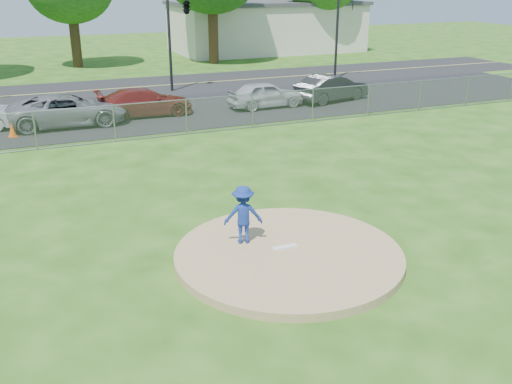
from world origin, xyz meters
TOP-DOWN VIEW (x-y plane):
  - ground at (0.00, 10.00)m, footprint 120.00×120.00m
  - pitchers_mound at (0.00, 0.00)m, footprint 5.40×5.40m
  - pitching_rubber at (0.00, 0.20)m, footprint 0.60×0.15m
  - chain_link_fence at (0.00, 12.00)m, footprint 40.00×0.06m
  - parking_lot at (0.00, 16.50)m, footprint 50.00×8.00m
  - street at (0.00, 24.00)m, footprint 60.00×7.00m
  - commercial_building at (16.00, 38.00)m, footprint 16.40×9.40m
  - traffic_signal_center at (3.97, 22.00)m, footprint 1.42×2.48m
  - traffic_signal_right at (14.24, 22.00)m, footprint 1.28×0.20m
  - pitcher at (-0.80, 0.89)m, footprint 1.05×0.78m
  - traffic_cone at (-5.84, 14.41)m, footprint 0.32×0.32m
  - parked_car_gray at (-3.45, 15.54)m, footprint 5.11×2.38m
  - parked_car_darkred at (0.14, 16.17)m, footprint 4.58×1.93m
  - parked_car_pearl at (6.23, 15.64)m, footprint 3.94×1.71m
  - parked_car_charcoal at (10.16, 15.76)m, footprint 4.54×2.58m

SIDE VIEW (x-z plane):
  - ground at x=0.00m, z-range 0.00..0.00m
  - street at x=0.00m, z-range 0.00..0.01m
  - parking_lot at x=0.00m, z-range 0.00..0.01m
  - pitchers_mound at x=0.00m, z-range 0.00..0.20m
  - pitching_rubber at x=0.00m, z-range 0.20..0.24m
  - traffic_cone at x=-5.84m, z-range 0.01..0.64m
  - parked_car_darkred at x=0.14m, z-range 0.01..1.33m
  - parked_car_pearl at x=6.23m, z-range 0.01..1.33m
  - parked_car_gray at x=-3.45m, z-range 0.01..1.43m
  - parked_car_charcoal at x=10.16m, z-range 0.01..1.43m
  - chain_link_fence at x=0.00m, z-range 0.00..1.50m
  - pitcher at x=-0.80m, z-range 0.20..1.65m
  - commercial_building at x=16.00m, z-range 0.01..4.31m
  - traffic_signal_right at x=14.24m, z-range 0.56..6.16m
  - traffic_signal_center at x=3.97m, z-range 1.81..7.41m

